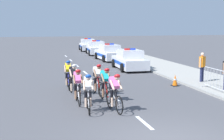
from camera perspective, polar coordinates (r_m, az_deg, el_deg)
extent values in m
cube|color=#A3A099|center=(24.76, 10.02, 0.28)|extent=(3.72, 60.00, 0.12)
cube|color=#9E9E99|center=(24.07, 6.17, 0.15)|extent=(0.16, 60.00, 0.13)
cube|color=white|center=(11.40, 5.74, -9.25)|extent=(0.14, 1.60, 0.01)
cube|color=white|center=(15.08, 0.46, -4.87)|extent=(0.14, 1.60, 0.01)
cube|color=white|center=(18.90, -2.68, -2.21)|extent=(0.14, 1.60, 0.01)
cube|color=white|center=(22.77, -4.75, -0.45)|extent=(0.14, 1.60, 0.01)
cube|color=white|center=(26.69, -6.22, 0.80)|extent=(0.14, 1.60, 0.01)
cube|color=white|center=(30.62, -7.31, 1.73)|extent=(0.14, 1.60, 0.01)
cube|color=white|center=(34.57, -8.16, 2.45)|extent=(0.14, 1.60, 0.01)
torus|color=black|center=(12.16, -4.07, -6.36)|extent=(0.12, 0.72, 0.72)
cylinder|color=#99999E|center=(12.16, -4.07, -6.36)|extent=(0.07, 0.07, 0.06)
torus|color=black|center=(13.12, -4.41, -5.27)|extent=(0.12, 0.72, 0.72)
cylinder|color=#99999E|center=(13.12, -4.41, -5.27)|extent=(0.07, 0.07, 0.06)
cylinder|color=silver|center=(12.47, -4.26, -3.45)|extent=(0.09, 0.55, 0.04)
cylinder|color=silver|center=(12.37, -4.18, -5.09)|extent=(0.09, 0.48, 0.63)
cylinder|color=silver|center=(12.73, -4.31, -4.61)|extent=(0.04, 0.04, 0.65)
cylinder|color=black|center=(12.13, -4.14, -3.88)|extent=(0.42, 0.07, 0.03)
cube|color=black|center=(12.66, -4.33, -3.10)|extent=(0.12, 0.23, 0.05)
cube|color=white|center=(12.50, -4.29, -2.31)|extent=(0.34, 0.57, 0.47)
cube|color=black|center=(12.64, -4.32, -2.93)|extent=(0.30, 0.23, 0.18)
cylinder|color=black|center=(12.67, -3.88, -4.49)|extent=(0.13, 0.23, 0.40)
cylinder|color=beige|center=(12.65, -3.84, -5.73)|extent=(0.11, 0.16, 0.36)
cylinder|color=black|center=(12.66, -4.70, -4.51)|extent=(0.13, 0.18, 0.40)
cylinder|color=beige|center=(12.64, -4.66, -5.75)|extent=(0.10, 0.13, 0.36)
cylinder|color=beige|center=(12.31, -3.48, -2.70)|extent=(0.12, 0.41, 0.35)
cylinder|color=beige|center=(12.29, -4.96, -2.73)|extent=(0.12, 0.41, 0.35)
sphere|color=beige|center=(12.16, -4.20, -1.45)|extent=(0.19, 0.19, 0.19)
ellipsoid|color=blue|center=(12.14, -4.20, -1.16)|extent=(0.26, 0.34, 0.24)
torus|color=black|center=(12.22, 1.30, -6.26)|extent=(0.13, 0.72, 0.72)
cylinder|color=#99999E|center=(12.22, 1.30, -6.26)|extent=(0.07, 0.07, 0.06)
torus|color=black|center=(13.12, -0.38, -5.25)|extent=(0.13, 0.72, 0.72)
cylinder|color=#99999E|center=(13.12, -0.38, -5.25)|extent=(0.07, 0.07, 0.06)
cylinder|color=black|center=(12.51, 0.52, -3.40)|extent=(0.10, 0.55, 0.04)
cylinder|color=black|center=(12.42, 0.82, -5.01)|extent=(0.10, 0.48, 0.63)
cylinder|color=black|center=(12.75, 0.18, -4.57)|extent=(0.04, 0.04, 0.65)
cylinder|color=black|center=(12.19, 1.13, -3.80)|extent=(0.42, 0.08, 0.03)
cube|color=black|center=(12.68, 0.18, -3.05)|extent=(0.12, 0.23, 0.05)
cube|color=pink|center=(12.53, 0.39, -2.26)|extent=(0.34, 0.58, 0.45)
cube|color=black|center=(12.66, 0.20, -2.88)|extent=(0.30, 0.23, 0.18)
cylinder|color=black|center=(12.72, 0.66, -4.42)|extent=(0.14, 0.23, 0.40)
cylinder|color=beige|center=(12.71, 0.79, -5.65)|extent=(0.11, 0.16, 0.36)
cylinder|color=black|center=(12.66, -0.10, -4.48)|extent=(0.13, 0.18, 0.40)
cylinder|color=beige|center=(12.64, 0.03, -5.72)|extent=(0.10, 0.13, 0.36)
cylinder|color=beige|center=(12.40, 1.45, -2.60)|extent=(0.12, 0.41, 0.35)
cylinder|color=beige|center=(12.28, 0.07, -2.71)|extent=(0.12, 0.41, 0.35)
sphere|color=beige|center=(12.21, 0.91, -1.39)|extent=(0.19, 0.19, 0.19)
ellipsoid|color=red|center=(12.19, 0.93, -1.10)|extent=(0.27, 0.34, 0.24)
torus|color=black|center=(13.49, -5.83, -4.92)|extent=(0.06, 0.72, 0.72)
cylinder|color=#99999E|center=(13.49, -5.83, -4.92)|extent=(0.06, 0.06, 0.06)
torus|color=black|center=(14.46, -6.34, -4.04)|extent=(0.06, 0.72, 0.72)
cylinder|color=#99999E|center=(14.46, -6.34, -4.04)|extent=(0.06, 0.06, 0.06)
cylinder|color=white|center=(13.82, -6.11, -2.33)|extent=(0.05, 0.55, 0.04)
cylinder|color=white|center=(13.71, -5.99, -3.79)|extent=(0.05, 0.48, 0.63)
cylinder|color=white|center=(14.07, -6.19, -3.40)|extent=(0.04, 0.04, 0.65)
cylinder|color=black|center=(13.48, -5.92, -2.68)|extent=(0.42, 0.04, 0.03)
cube|color=black|center=(14.01, -6.21, -2.02)|extent=(0.11, 0.22, 0.05)
cube|color=pink|center=(13.85, -6.16, -1.30)|extent=(0.29, 0.55, 0.47)
cube|color=black|center=(13.99, -6.21, -1.87)|extent=(0.28, 0.21, 0.18)
cylinder|color=black|center=(14.02, -5.79, -3.28)|extent=(0.12, 0.23, 0.40)
cylinder|color=#9E7051|center=(13.99, -5.74, -4.40)|extent=(0.09, 0.16, 0.36)
cylinder|color=black|center=(14.00, -6.53, -3.31)|extent=(0.11, 0.17, 0.40)
cylinder|color=#9E7051|center=(13.97, -6.47, -4.43)|extent=(0.09, 0.12, 0.36)
cylinder|color=#9E7051|center=(13.67, -5.38, -1.63)|extent=(0.09, 0.40, 0.35)
cylinder|color=#9E7051|center=(13.63, -6.71, -1.68)|extent=(0.09, 0.40, 0.35)
sphere|color=#9E7051|center=(13.52, -6.02, -0.50)|extent=(0.19, 0.19, 0.19)
ellipsoid|color=red|center=(13.50, -6.02, -0.23)|extent=(0.24, 0.32, 0.24)
torus|color=black|center=(13.82, -0.62, -4.56)|extent=(0.09, 0.73, 0.72)
cylinder|color=#99999E|center=(13.82, -0.62, -4.56)|extent=(0.06, 0.06, 0.06)
torus|color=black|center=(14.75, -1.82, -3.75)|extent=(0.09, 0.73, 0.72)
cylinder|color=#99999E|center=(14.75, -1.82, -3.75)|extent=(0.06, 0.06, 0.06)
cylinder|color=#B21919|center=(14.13, -1.19, -2.05)|extent=(0.07, 0.55, 0.04)
cylinder|color=#B21919|center=(14.03, -0.97, -3.47)|extent=(0.07, 0.48, 0.63)
cylinder|color=#B21919|center=(14.38, -1.42, -3.11)|extent=(0.04, 0.04, 0.65)
cylinder|color=black|center=(13.81, -0.75, -2.38)|extent=(0.42, 0.06, 0.03)
cube|color=black|center=(14.32, -1.43, -1.76)|extent=(0.12, 0.23, 0.05)
cube|color=#19B2B7|center=(14.16, -1.28, -1.04)|extent=(0.32, 0.56, 0.46)
cube|color=black|center=(14.30, -1.42, -1.61)|extent=(0.29, 0.22, 0.18)
cylinder|color=black|center=(14.34, -1.01, -2.97)|extent=(0.13, 0.23, 0.40)
cylinder|color=#9E7051|center=(14.32, -0.91, -4.07)|extent=(0.10, 0.16, 0.36)
cylinder|color=black|center=(14.29, -1.70, -3.02)|extent=(0.12, 0.18, 0.40)
cylinder|color=#9E7051|center=(14.27, -1.60, -4.12)|extent=(0.10, 0.13, 0.36)
cylinder|color=#9E7051|center=(14.02, -0.40, -1.35)|extent=(0.10, 0.41, 0.35)
cylinder|color=#9E7051|center=(13.92, -1.65, -1.41)|extent=(0.10, 0.41, 0.35)
sphere|color=#9E7051|center=(13.85, -0.92, -0.25)|extent=(0.19, 0.19, 0.19)
ellipsoid|color=red|center=(13.83, -0.90, 0.01)|extent=(0.25, 0.33, 0.24)
torus|color=black|center=(15.23, -6.43, -3.42)|extent=(0.12, 0.72, 0.72)
cylinder|color=#99999E|center=(15.23, -6.43, -3.42)|extent=(0.07, 0.07, 0.06)
torus|color=black|center=(16.18, -7.30, -2.74)|extent=(0.12, 0.72, 0.72)
cylinder|color=#99999E|center=(16.18, -7.30, -2.74)|extent=(0.07, 0.07, 0.06)
cylinder|color=silver|center=(15.56, -6.87, -1.16)|extent=(0.09, 0.55, 0.04)
cylinder|color=silver|center=(15.45, -6.69, -2.45)|extent=(0.09, 0.48, 0.63)
cylinder|color=silver|center=(15.80, -7.02, -2.14)|extent=(0.04, 0.04, 0.65)
cylinder|color=black|center=(15.23, -6.55, -1.44)|extent=(0.42, 0.07, 0.03)
cube|color=black|center=(15.74, -7.04, -0.91)|extent=(0.12, 0.23, 0.05)
cube|color=black|center=(15.59, -6.95, -0.25)|extent=(0.34, 0.57, 0.45)
cube|color=black|center=(15.73, -7.03, -0.77)|extent=(0.30, 0.23, 0.18)
cylinder|color=black|center=(15.76, -6.65, -2.01)|extent=(0.13, 0.23, 0.40)
cylinder|color=beige|center=(15.73, -6.57, -3.01)|extent=(0.11, 0.16, 0.36)
cylinder|color=black|center=(15.72, -7.29, -2.05)|extent=(0.13, 0.18, 0.40)
cylinder|color=beige|center=(15.69, -7.20, -3.05)|extent=(0.10, 0.13, 0.36)
cylinder|color=beige|center=(15.43, -6.18, -0.51)|extent=(0.12, 0.41, 0.35)
cylinder|color=beige|center=(15.36, -7.33, -0.57)|extent=(0.12, 0.41, 0.35)
sphere|color=beige|center=(15.27, -6.70, 0.49)|extent=(0.19, 0.19, 0.19)
ellipsoid|color=white|center=(15.25, -6.69, 0.72)|extent=(0.26, 0.34, 0.24)
torus|color=black|center=(15.13, -2.07, -3.45)|extent=(0.11, 0.73, 0.72)
cylinder|color=#99999E|center=(15.13, -2.07, -3.45)|extent=(0.06, 0.06, 0.06)
torus|color=black|center=(16.07, -3.14, -2.77)|extent=(0.11, 0.73, 0.72)
cylinder|color=#99999E|center=(16.07, -3.14, -2.77)|extent=(0.06, 0.06, 0.06)
cylinder|color=#B21919|center=(15.45, -2.58, -1.18)|extent=(0.08, 0.55, 0.04)
cylinder|color=#B21919|center=(15.34, -2.38, -2.47)|extent=(0.08, 0.48, 0.63)
cylinder|color=#B21919|center=(15.69, -2.79, -2.16)|extent=(0.04, 0.04, 0.65)
cylinder|color=black|center=(15.13, -2.19, -1.45)|extent=(0.42, 0.06, 0.03)
cube|color=black|center=(15.63, -2.80, -0.92)|extent=(0.12, 0.23, 0.05)
cube|color=white|center=(15.49, -2.67, -0.26)|extent=(0.33, 0.57, 0.45)
cube|color=black|center=(15.62, -2.79, -0.78)|extent=(0.30, 0.22, 0.18)
cylinder|color=black|center=(15.65, -2.41, -2.03)|extent=(0.13, 0.23, 0.40)
cylinder|color=#9E7051|center=(15.63, -2.32, -3.03)|extent=(0.10, 0.16, 0.36)
cylinder|color=black|center=(15.60, -3.04, -2.07)|extent=(0.12, 0.18, 0.40)
cylinder|color=#9E7051|center=(15.58, -2.95, -3.08)|extent=(0.10, 0.13, 0.36)
cylinder|color=#9E7051|center=(15.34, -1.86, -0.52)|extent=(0.11, 0.41, 0.35)
cylinder|color=#9E7051|center=(15.24, -3.01, -0.58)|extent=(0.11, 0.41, 0.35)
sphere|color=#9E7051|center=(15.17, -2.34, 0.48)|extent=(0.19, 0.19, 0.19)
ellipsoid|color=red|center=(15.15, -2.33, 0.72)|extent=(0.26, 0.33, 0.24)
torus|color=black|center=(16.71, -7.64, -2.40)|extent=(0.08, 0.73, 0.72)
cylinder|color=#99999E|center=(16.71, -7.64, -2.40)|extent=(0.06, 0.06, 0.06)
torus|color=black|center=(17.69, -7.86, -1.82)|extent=(0.08, 0.73, 0.72)
cylinder|color=#99999E|center=(17.69, -7.86, -1.82)|extent=(0.06, 0.06, 0.06)
cylinder|color=#1E1E99|center=(17.06, -7.78, -0.35)|extent=(0.07, 0.55, 0.04)
cylinder|color=#1E1E99|center=(16.94, -7.72, -1.52)|extent=(0.07, 0.48, 0.63)
cylinder|color=#1E1E99|center=(17.30, -7.80, -1.25)|extent=(0.04, 0.04, 0.65)
cylinder|color=black|center=(16.72, -7.70, -0.60)|extent=(0.42, 0.05, 0.03)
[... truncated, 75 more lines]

